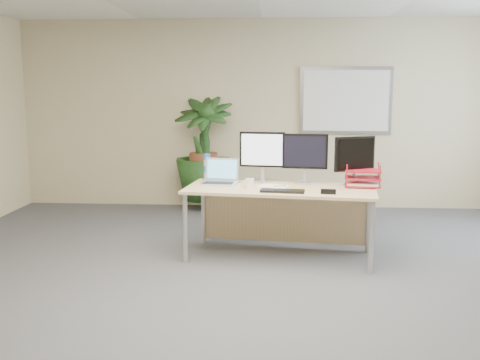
# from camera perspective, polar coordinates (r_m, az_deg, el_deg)

# --- Properties ---
(floor) EXTENTS (8.00, 8.00, 0.00)m
(floor) POSITION_cam_1_polar(r_m,az_deg,el_deg) (4.13, 0.79, -14.61)
(floor) COLOR #46464B
(floor) RESTS_ON ground
(back_wall) EXTENTS (7.00, 0.04, 2.70)m
(back_wall) POSITION_cam_1_polar(r_m,az_deg,el_deg) (7.78, 2.28, 7.00)
(back_wall) COLOR beige
(back_wall) RESTS_ON floor
(whiteboard) EXTENTS (1.30, 0.04, 0.95)m
(whiteboard) POSITION_cam_1_polar(r_m,az_deg,el_deg) (7.80, 11.23, 8.30)
(whiteboard) COLOR #A1A0A5
(whiteboard) RESTS_ON back_wall
(desk) EXTENTS (1.98, 1.03, 0.73)m
(desk) POSITION_cam_1_polar(r_m,az_deg,el_deg) (5.52, 4.41, -2.18)
(desk) COLOR tan
(desk) RESTS_ON floor
(floor_plant) EXTENTS (0.95, 0.95, 1.50)m
(floor_plant) POSITION_cam_1_polar(r_m,az_deg,el_deg) (7.59, -3.92, 2.38)
(floor_plant) COLOR #133613
(floor_plant) RESTS_ON floor
(monitor_left) EXTENTS (0.48, 0.22, 0.53)m
(monitor_left) POSITION_cam_1_polar(r_m,az_deg,el_deg) (5.67, 2.38, 2.85)
(monitor_left) COLOR #BAB9BE
(monitor_left) RESTS_ON desk
(monitor_right) EXTENTS (0.47, 0.21, 0.52)m
(monitor_right) POSITION_cam_1_polar(r_m,az_deg,el_deg) (5.60, 6.95, 2.63)
(monitor_right) COLOR #BAB9BE
(monitor_right) RESTS_ON desk
(monitor_dark) EXTENTS (0.43, 0.23, 0.51)m
(monitor_dark) POSITION_cam_1_polar(r_m,az_deg,el_deg) (5.56, 12.13, 2.34)
(monitor_dark) COLOR #BAB9BE
(monitor_dark) RESTS_ON desk
(laptop) EXTENTS (0.40, 0.36, 0.26)m
(laptop) POSITION_cam_1_polar(r_m,az_deg,el_deg) (5.61, -2.14, 0.25)
(laptop) COLOR silver
(laptop) RESTS_ON desk
(keyboard) EXTENTS (0.44, 0.19, 0.02)m
(keyboard) POSITION_cam_1_polar(r_m,az_deg,el_deg) (5.15, 4.54, -1.17)
(keyboard) COLOR black
(keyboard) RESTS_ON desk
(coffee_mug) EXTENTS (0.12, 0.08, 0.09)m
(coffee_mug) POSITION_cam_1_polar(r_m,az_deg,el_deg) (5.35, 1.03, -0.36)
(coffee_mug) COLOR white
(coffee_mug) RESTS_ON desk
(spiral_notebook) EXTENTS (0.35, 0.31, 0.01)m
(spiral_notebook) POSITION_cam_1_polar(r_m,az_deg,el_deg) (5.41, 3.60, -0.71)
(spiral_notebook) COLOR white
(spiral_notebook) RESTS_ON desk
(orange_pen) EXTENTS (0.12, 0.06, 0.01)m
(orange_pen) POSITION_cam_1_polar(r_m,az_deg,el_deg) (5.39, 4.27, -0.63)
(orange_pen) COLOR #D55B17
(orange_pen) RESTS_ON spiral_notebook
(yellow_highlighter) EXTENTS (0.12, 0.03, 0.02)m
(yellow_highlighter) POSITION_cam_1_polar(r_m,az_deg,el_deg) (5.32, 6.27, -0.90)
(yellow_highlighter) COLOR yellow
(yellow_highlighter) RESTS_ON desk
(water_bottle) EXTENTS (0.08, 0.08, 0.29)m
(water_bottle) POSITION_cam_1_polar(r_m,az_deg,el_deg) (5.79, -3.52, 1.31)
(water_bottle) COLOR #AFBDCE
(water_bottle) RESTS_ON desk
(letter_tray) EXTENTS (0.38, 0.31, 0.17)m
(letter_tray) POSITION_cam_1_polar(r_m,az_deg,el_deg) (5.55, 12.95, 0.06)
(letter_tray) COLOR #B41625
(letter_tray) RESTS_ON desk
(stapler) EXTENTS (0.15, 0.06, 0.05)m
(stapler) POSITION_cam_1_polar(r_m,az_deg,el_deg) (5.11, 9.41, -1.23)
(stapler) COLOR black
(stapler) RESTS_ON desk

